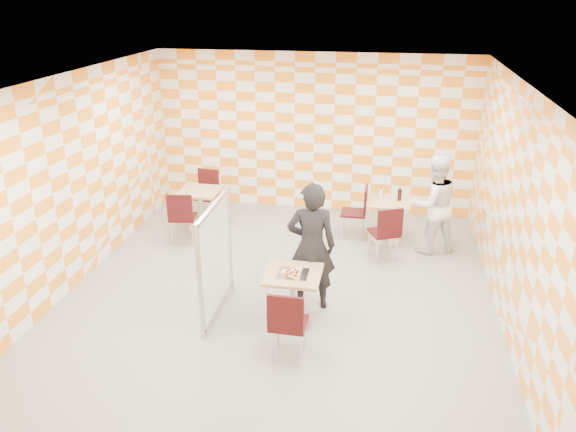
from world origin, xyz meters
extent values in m
plane|color=gray|center=(0.00, 0.00, 0.00)|extent=(7.00, 7.00, 0.00)
plane|color=white|center=(0.00, 0.00, 3.00)|extent=(7.00, 7.00, 0.00)
plane|color=white|center=(0.00, 3.50, 1.50)|extent=(6.00, 0.00, 6.00)
plane|color=white|center=(-3.00, 0.00, 1.50)|extent=(0.00, 7.00, 7.00)
plane|color=white|center=(3.00, 0.00, 1.50)|extent=(0.00, 7.00, 7.00)
cube|color=tan|center=(0.33, -0.69, 0.73)|extent=(0.70, 0.70, 0.04)
cylinder|color=#A5A5AA|center=(0.33, -0.69, 0.37)|extent=(0.08, 0.08, 0.70)
cylinder|color=#A5A5AA|center=(0.33, -0.69, 0.01)|extent=(0.50, 0.50, 0.03)
cube|color=tan|center=(1.46, 2.12, 0.73)|extent=(0.70, 0.70, 0.04)
cylinder|color=#A5A5AA|center=(1.46, 2.12, 0.37)|extent=(0.08, 0.08, 0.70)
cylinder|color=#A5A5AA|center=(1.46, 2.12, 0.01)|extent=(0.50, 0.50, 0.03)
cube|color=tan|center=(-1.83, 2.05, 0.73)|extent=(0.70, 0.70, 0.04)
cylinder|color=#A5A5AA|center=(-1.83, 2.05, 0.37)|extent=(0.08, 0.08, 0.70)
cylinder|color=#A5A5AA|center=(-1.83, 2.05, 0.01)|extent=(0.50, 0.50, 0.03)
cube|color=#340A0C|center=(0.39, -1.36, 0.45)|extent=(0.43, 0.43, 0.04)
cube|color=#340A0C|center=(0.39, -1.56, 0.70)|extent=(0.42, 0.05, 0.45)
cylinder|color=silver|center=(0.56, -1.19, 0.21)|extent=(0.03, 0.03, 0.43)
cylinder|color=silver|center=(0.22, -1.19, 0.21)|extent=(0.03, 0.03, 0.43)
cylinder|color=silver|center=(0.56, -1.53, 0.21)|extent=(0.03, 0.03, 0.43)
cylinder|color=silver|center=(0.22, -1.53, 0.21)|extent=(0.03, 0.03, 0.43)
cube|color=#340A0C|center=(1.42, 1.46, 0.45)|extent=(0.56, 0.56, 0.04)
cube|color=#340A0C|center=(1.51, 1.28, 0.70)|extent=(0.40, 0.21, 0.45)
cylinder|color=silver|center=(1.51, 1.69, 0.21)|extent=(0.03, 0.03, 0.43)
cylinder|color=silver|center=(1.20, 1.55, 0.21)|extent=(0.03, 0.03, 0.43)
cylinder|color=silver|center=(1.65, 1.38, 0.21)|extent=(0.03, 0.03, 0.43)
cylinder|color=silver|center=(1.34, 1.24, 0.21)|extent=(0.03, 0.03, 0.43)
cube|color=#340A0C|center=(0.88, 2.23, 0.45)|extent=(0.42, 0.42, 0.04)
cube|color=#340A0C|center=(1.08, 2.22, 0.70)|extent=(0.04, 0.42, 0.45)
cylinder|color=silver|center=(0.72, 2.40, 0.21)|extent=(0.03, 0.03, 0.43)
cylinder|color=silver|center=(0.71, 2.06, 0.21)|extent=(0.03, 0.03, 0.43)
cylinder|color=silver|center=(1.06, 2.39, 0.21)|extent=(0.03, 0.03, 0.43)
cylinder|color=silver|center=(1.05, 2.05, 0.21)|extent=(0.03, 0.03, 0.43)
cube|color=#340A0C|center=(-1.95, 1.51, 0.45)|extent=(0.48, 0.48, 0.04)
cube|color=#340A0C|center=(-1.92, 1.31, 0.70)|extent=(0.42, 0.11, 0.45)
cylinder|color=silver|center=(-1.81, 1.70, 0.21)|extent=(0.03, 0.03, 0.43)
cylinder|color=silver|center=(-2.15, 1.65, 0.21)|extent=(0.03, 0.03, 0.43)
cylinder|color=silver|center=(-1.76, 1.37, 0.21)|extent=(0.03, 0.03, 0.43)
cylinder|color=silver|center=(-2.09, 1.31, 0.21)|extent=(0.03, 0.03, 0.43)
cube|color=#340A0C|center=(-1.91, 2.55, 0.45)|extent=(0.47, 0.47, 0.04)
cube|color=#340A0C|center=(-1.88, 2.75, 0.70)|extent=(0.42, 0.10, 0.45)
cylinder|color=silver|center=(-2.10, 2.40, 0.21)|extent=(0.03, 0.03, 0.43)
cylinder|color=silver|center=(-1.76, 2.36, 0.21)|extent=(0.03, 0.03, 0.43)
cylinder|color=silver|center=(-2.05, 2.74, 0.21)|extent=(0.03, 0.03, 0.43)
cylinder|color=silver|center=(-1.72, 2.69, 0.21)|extent=(0.03, 0.03, 0.43)
cube|color=white|center=(-0.73, -0.54, 0.80)|extent=(0.02, 1.30, 1.40)
cube|color=#B2B2B7|center=(-0.73, -0.54, 1.52)|extent=(0.05, 1.30, 0.05)
cube|color=#B2B2B7|center=(-0.73, -0.54, 0.08)|extent=(0.05, 1.30, 0.05)
cube|color=#B2B2B7|center=(-0.73, -1.19, 0.80)|extent=(0.05, 0.05, 1.50)
cylinder|color=#B2B2B7|center=(-0.73, -1.19, 0.03)|extent=(0.08, 0.08, 0.05)
cube|color=#B2B2B7|center=(-0.73, 0.11, 0.80)|extent=(0.05, 0.05, 1.50)
cylinder|color=#B2B2B7|center=(-0.73, 0.11, 0.03)|extent=(0.08, 0.08, 0.05)
imported|color=black|center=(0.48, -0.18, 0.89)|extent=(0.71, 0.52, 1.79)
imported|color=white|center=(2.18, 1.88, 0.82)|extent=(0.98, 0.89, 1.65)
cube|color=silver|center=(0.33, -0.71, 0.75)|extent=(0.38, 0.34, 0.01)
cone|color=tan|center=(0.33, -0.71, 0.77)|extent=(0.40, 0.40, 0.02)
cone|color=#F2D88C|center=(0.33, -0.69, 0.78)|extent=(0.33, 0.33, 0.01)
cylinder|color=maroon|center=(0.27, -0.81, 0.79)|extent=(0.04, 0.04, 0.01)
cylinder|color=maroon|center=(0.38, -0.80, 0.79)|extent=(0.04, 0.04, 0.01)
cylinder|color=maroon|center=(0.33, -0.73, 0.79)|extent=(0.04, 0.04, 0.01)
cylinder|color=maroon|center=(0.28, -0.68, 0.79)|extent=(0.04, 0.04, 0.01)
cylinder|color=maroon|center=(0.39, -0.70, 0.79)|extent=(0.04, 0.04, 0.01)
torus|color=black|center=(0.38, -0.74, 0.79)|extent=(0.03, 0.03, 0.01)
torus|color=black|center=(0.31, -0.77, 0.79)|extent=(0.03, 0.03, 0.01)
torus|color=black|center=(0.35, -0.67, 0.79)|extent=(0.03, 0.03, 0.01)
torus|color=black|center=(0.26, -0.73, 0.79)|extent=(0.03, 0.03, 0.01)
cylinder|color=white|center=(1.33, 2.26, 0.83)|extent=(0.06, 0.06, 0.16)
cylinder|color=red|center=(1.33, 2.26, 0.93)|extent=(0.04, 0.04, 0.04)
cylinder|color=black|center=(1.64, 2.17, 0.85)|extent=(0.07, 0.07, 0.20)
cylinder|color=red|center=(1.64, 2.17, 0.96)|extent=(0.03, 0.03, 0.03)
camera|label=1|loc=(1.38, -6.84, 4.08)|focal=35.00mm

